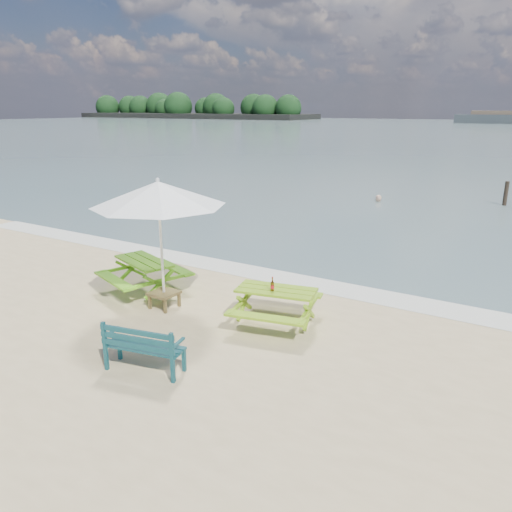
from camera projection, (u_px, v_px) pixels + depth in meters
The scene contains 10 objects.
foam_strip at pixel (278, 277), 12.02m from camera, with size 22.00×0.90×0.01m, color silver.
island_headland at pixel (192, 108), 176.66m from camera, with size 90.00×22.00×7.60m.
picnic_table_left at pixel (145, 276), 11.02m from camera, with size 1.98×2.09×0.72m.
picnic_table_right at pixel (276, 307), 9.36m from camera, with size 1.76×1.89×0.70m.
park_bench at pixel (145, 356), 7.72m from camera, with size 1.31×0.67×0.77m.
side_table at pixel (164, 299), 10.16m from camera, with size 0.53×0.53×0.34m.
patio_umbrella at pixel (158, 194), 9.53m from camera, with size 2.65×2.65×2.59m.
beer_bottle at pixel (272, 286), 9.15m from camera, with size 0.07×0.07×0.27m.
swimmer at pixel (377, 213), 21.79m from camera, with size 0.59×0.40×1.59m.
mooring_pilings at pixel (510, 196), 20.77m from camera, with size 0.56×0.76×1.20m.
Camera 1 is at (5.48, -5.38, 3.95)m, focal length 35.00 mm.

